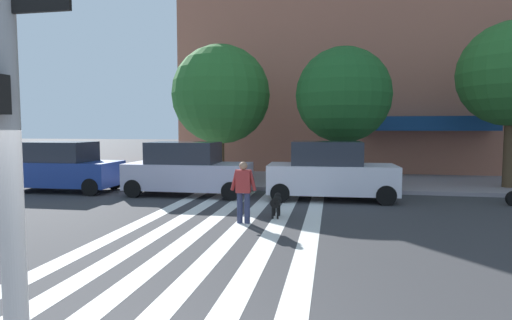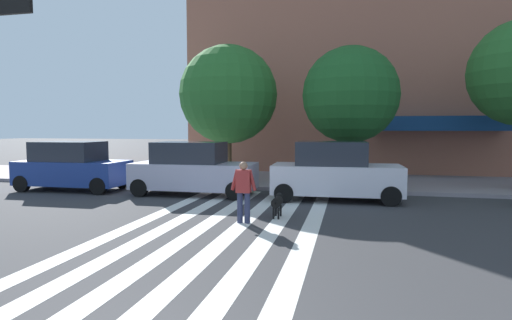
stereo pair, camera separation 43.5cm
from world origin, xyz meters
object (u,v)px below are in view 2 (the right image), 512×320
Objects in this scene: parked_car_near_curb at (72,167)px; parked_car_behind_first at (193,170)px; street_tree_nearest at (228,95)px; dog_on_leash at (277,202)px; parked_car_third_in_line at (335,172)px; pedestrian_dog_walker at (244,189)px; street_tree_middle at (351,95)px.

parked_car_near_curb is 5.23m from parked_car_behind_first.
street_tree_nearest is 8.49m from dog_on_leash.
parked_car_behind_first is 4.69× the size of dog_on_leash.
parked_car_near_curb is 0.94× the size of parked_car_behind_first.
dog_on_leash is (-1.47, -3.23, -0.53)m from parked_car_third_in_line.
dog_on_leash is at bearing 50.16° from pedestrian_dog_walker.
parked_car_behind_first is 0.81× the size of street_tree_middle.
parked_car_behind_first is at bearing 126.42° from pedestrian_dog_walker.
street_tree_middle is (11.00, 2.98, 2.93)m from parked_car_near_curb.
dog_on_leash is (9.04, -3.23, -0.52)m from parked_car_near_curb.
street_tree_nearest is (5.56, 3.63, 3.09)m from parked_car_near_curb.
parked_car_behind_first reaches higher than pedestrian_dog_walker.
street_tree_middle is at bearing -6.78° from street_tree_nearest.
dog_on_leash is (3.81, -3.23, -0.52)m from parked_car_behind_first.
parked_car_near_curb is 0.97× the size of parked_car_third_in_line.
pedestrian_dog_walker is (8.28, -4.13, -0.03)m from parked_car_near_curb.
street_tree_middle is (5.44, -0.65, -0.15)m from street_tree_nearest.
parked_car_third_in_line is 0.73× the size of street_tree_nearest.
parked_car_third_in_line is at bearing -99.27° from street_tree_middle.
street_tree_nearest reaches higher than parked_car_third_in_line.
parked_car_near_curb is 11.76m from street_tree_middle.
street_tree_middle is 5.82× the size of dog_on_leash.
parked_car_behind_first reaches higher than dog_on_leash.
parked_car_near_curb is 7.32m from street_tree_nearest.
pedestrian_dog_walker is 1.27m from dog_on_leash.
street_tree_middle is at bearing 80.73° from parked_car_third_in_line.
parked_car_behind_first is at bearing 179.99° from parked_car_third_in_line.
parked_car_behind_first is 7.12m from street_tree_middle.
pedestrian_dog_walker is (-2.23, -4.13, -0.05)m from parked_car_third_in_line.
parked_car_behind_first reaches higher than parked_car_near_curb.
street_tree_middle reaches higher than parked_car_near_curb.
pedestrian_dog_walker is (3.05, -4.13, -0.03)m from parked_car_behind_first.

